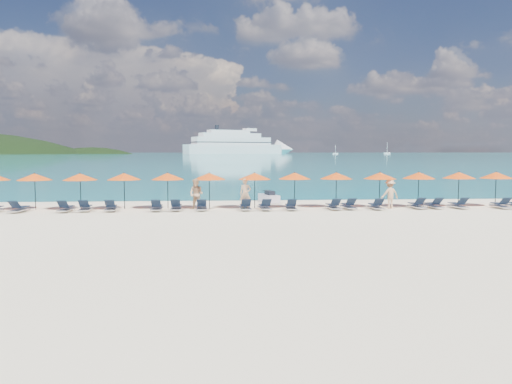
{
  "coord_description": "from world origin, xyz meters",
  "views": [
    {
      "loc": [
        -2.03,
        -25.94,
        3.6
      ],
      "look_at": [
        0.0,
        3.0,
        1.2
      ],
      "focal_mm": 35.0,
      "sensor_mm": 36.0,
      "label": 1
    }
  ],
  "objects": [
    {
      "name": "lounger_7",
      "position": [
        -4.74,
        4.12,
        0.24
      ],
      "size": [
        0.65,
        1.71,
        0.66
      ],
      "rotation": [
        0.0,
        0.0,
        0.02
      ],
      "color": "silver",
      "rests_on": "ground"
    },
    {
      "name": "headland_small",
      "position": [
        -150.0,
        560.0,
        -35.0
      ],
      "size": [
        162.0,
        126.0,
        85.5
      ],
      "color": "black",
      "rests_on": "ground"
    },
    {
      "name": "sailboat_near",
      "position": [
        116.19,
        484.41,
        1.0
      ],
      "size": [
        5.34,
        1.78,
        9.79
      ],
      "color": "silver",
      "rests_on": "ground"
    },
    {
      "name": "lounger_2",
      "position": [
        -13.85,
        3.94,
        0.24
      ],
      "size": [
        0.75,
        1.74,
        0.66
      ],
      "rotation": [
        0.0,
        0.0,
        -0.08
      ],
      "color": "silver",
      "rests_on": "ground"
    },
    {
      "name": "umbrella_3",
      "position": [
        -8.02,
        5.31,
        2.02
      ],
      "size": [
        2.1,
        2.1,
        2.28
      ],
      "color": "black",
      "rests_on": "ground"
    },
    {
      "name": "ground",
      "position": [
        0.0,
        0.0,
        0.0
      ],
      "size": [
        1400.0,
        1400.0,
        0.0
      ],
      "primitive_type": "plane",
      "color": "beige"
    },
    {
      "name": "lounger_9",
      "position": [
        -0.57,
        4.01,
        0.24
      ],
      "size": [
        0.7,
        1.73,
        0.66
      ],
      "rotation": [
        0.0,
        0.0,
        0.05
      ],
      "color": "silver",
      "rests_on": "ground"
    },
    {
      "name": "beachgoer_a",
      "position": [
        -0.55,
        4.55,
        0.95
      ],
      "size": [
        0.72,
        0.5,
        1.9
      ],
      "primitive_type": "imported",
      "rotation": [
        0.0,
        0.0,
        -0.06
      ],
      "color": "tan",
      "rests_on": "ground"
    },
    {
      "name": "umbrella_2",
      "position": [
        -10.62,
        5.11,
        2.02
      ],
      "size": [
        2.1,
        2.1,
        2.28
      ],
      "color": "black",
      "rests_on": "ground"
    },
    {
      "name": "lounger_4",
      "position": [
        -10.09,
        4.11,
        0.24
      ],
      "size": [
        0.78,
        1.75,
        0.66
      ],
      "rotation": [
        0.0,
        0.0,
        0.09
      ],
      "color": "silver",
      "rests_on": "ground"
    },
    {
      "name": "umbrella_4",
      "position": [
        -5.36,
        5.36,
        2.02
      ],
      "size": [
        2.1,
        2.1,
        2.28
      ],
      "color": "black",
      "rests_on": "ground"
    },
    {
      "name": "umbrella_12",
      "position": [
        15.83,
        5.25,
        2.02
      ],
      "size": [
        2.1,
        2.1,
        2.28
      ],
      "color": "black",
      "rests_on": "ground"
    },
    {
      "name": "lounger_17",
      "position": [
        12.74,
        4.04,
        0.24
      ],
      "size": [
        0.74,
        1.74,
        0.66
      ],
      "rotation": [
        0.0,
        0.0,
        0.07
      ],
      "color": "silver",
      "rests_on": "ground"
    },
    {
      "name": "umbrella_5",
      "position": [
        -2.77,
        5.24,
        2.02
      ],
      "size": [
        2.1,
        2.1,
        2.28
      ],
      "color": "black",
      "rests_on": "ground"
    },
    {
      "name": "beachgoer_b",
      "position": [
        -3.55,
        4.59,
        0.95
      ],
      "size": [
        1.07,
        0.89,
        1.9
      ],
      "primitive_type": "imported",
      "rotation": [
        0.0,
        0.0,
        -0.47
      ],
      "color": "tan",
      "rests_on": "ground"
    },
    {
      "name": "cruise_ship",
      "position": [
        24.09,
        561.44,
        10.2
      ],
      "size": [
        137.47,
        78.62,
        39.2
      ],
      "rotation": [
        0.0,
        0.0,
        0.43
      ],
      "color": "silver",
      "rests_on": "ground"
    },
    {
      "name": "beachgoer_c",
      "position": [
        8.5,
        4.44,
        0.91
      ],
      "size": [
        1.28,
        0.81,
        1.83
      ],
      "primitive_type": "imported",
      "rotation": [
        0.0,
        0.0,
        3.38
      ],
      "color": "tan",
      "rests_on": "ground"
    },
    {
      "name": "lounger_12",
      "position": [
        4.81,
        3.98,
        0.24
      ],
      "size": [
        0.74,
        1.74,
        0.66
      ],
      "rotation": [
        0.0,
        0.0,
        0.07
      ],
      "color": "silver",
      "rests_on": "ground"
    },
    {
      "name": "lounger_16",
      "position": [
        11.2,
        4.14,
        0.24
      ],
      "size": [
        0.72,
        1.73,
        0.66
      ],
      "rotation": [
        0.0,
        0.0,
        0.06
      ],
      "color": "silver",
      "rests_on": "ground"
    },
    {
      "name": "lounger_18",
      "position": [
        15.39,
        3.86,
        0.24
      ],
      "size": [
        0.66,
        1.71,
        0.66
      ],
      "rotation": [
        0.0,
        0.0,
        -0.02
      ],
      "color": "silver",
      "rests_on": "ground"
    },
    {
      "name": "sailboat_far",
      "position": [
        176.38,
        500.78,
        1.28
      ],
      "size": [
        6.82,
        2.27,
        12.5
      ],
      "color": "silver",
      "rests_on": "ground"
    },
    {
      "name": "sea",
      "position": [
        0.0,
        660.0,
        0.01
      ],
      "size": [
        1600.0,
        1300.0,
        0.01
      ],
      "primitive_type": "cube",
      "color": "#1FA9B2",
      "rests_on": "ground"
    },
    {
      "name": "lounger_6",
      "position": [
        -5.89,
        4.06,
        0.24
      ],
      "size": [
        0.67,
        1.72,
        0.66
      ],
      "rotation": [
        0.0,
        0.0,
        0.03
      ],
      "color": "silver",
      "rests_on": "ground"
    },
    {
      "name": "lounger_15",
      "position": [
        10.13,
        4.16,
        0.24
      ],
      "size": [
        0.63,
        1.7,
        0.66
      ],
      "rotation": [
        0.0,
        0.0,
        0.0
      ],
      "color": "silver",
      "rests_on": "ground"
    },
    {
      "name": "lounger_11",
      "position": [
        2.18,
        3.92,
        0.24
      ],
      "size": [
        0.67,
        1.72,
        0.66
      ],
      "rotation": [
        0.0,
        0.0,
        -0.03
      ],
      "color": "silver",
      "rests_on": "ground"
    },
    {
      "name": "jetski",
      "position": [
        1.32,
        8.75,
        0.33
      ],
      "size": [
        1.4,
        2.37,
        0.79
      ],
      "rotation": [
        0.0,
        0.0,
        0.27
      ],
      "color": "silver",
      "rests_on": "ground"
    },
    {
      "name": "umbrella_9",
      "position": [
        8.07,
        5.13,
        2.02
      ],
      "size": [
        2.1,
        2.1,
        2.28
      ],
      "color": "black",
      "rests_on": "ground"
    },
    {
      "name": "lounger_10",
      "position": [
        0.61,
        3.97,
        0.24
      ],
      "size": [
        0.75,
        1.74,
        0.66
      ],
      "rotation": [
        0.0,
        0.0,
        0.08
      ],
      "color": "silver",
      "rests_on": "ground"
    },
    {
      "name": "umbrella_6",
      "position": [
        0.07,
        5.16,
        2.02
      ],
      "size": [
        2.1,
        2.1,
        2.28
      ],
      "color": "black",
      "rests_on": "ground"
    },
    {
      "name": "umbrella_8",
      "position": [
        5.28,
        5.27,
        2.02
      ],
      "size": [
        2.1,
        2.1,
        2.28
      ],
      "color": "black",
      "rests_on": "ground"
    },
    {
      "name": "umbrella_11",
      "position": [
        13.37,
        5.34,
        2.02
      ],
      "size": [
        2.1,
        2.1,
        2.28
      ],
      "color": "black",
      "rests_on": "ground"
    },
    {
      "name": "umbrella_1",
      "position": [
        -13.38,
        5.26,
        2.02
      ],
      "size": [
        2.1,
        2.1,
        2.28
      ],
      "color": "black",
      "rests_on": "ground"
    },
    {
      "name": "lounger_5",
      "position": [
        -8.59,
        4.09,
        0.24
      ],
      "size": [
        0.78,
        1.75,
        0.66
      ],
      "rotation": [
        0.0,
        0.0,
        0.09
      ],
      "color": "silver",
      "rests_on": "ground"
    },
    {
      "name": "lounger_13",
      "position": [
        5.8,
        4.14,
        0.24
      ],
      "size": [
        0.71,
        1.73,
        0.66
      ],
      "rotation": [
        0.0,
        0.0,
        0.05
      ],
      "color": "silver",
      "rests_on": "ground"
    },
    {
      "name": "umbrella_10",
      "position": [
        10.65,
        5.24,
        2.02
      ],
      "size": [
        2.1,
        2.1,
        2.28
      ],
      "color": "black",
      "rests_on": "ground"
    },
    {
      "name": "lounger_3",
      "position": [
        -11.18,
        3.97,
        0.24
      ],
      "size": [
        0.65,
        1.71,
        0.66
      ],
      "rotation": [
        0.0,
        0.0,
        -0.02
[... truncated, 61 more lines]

